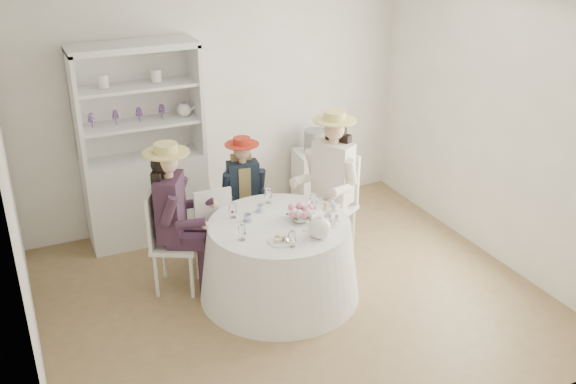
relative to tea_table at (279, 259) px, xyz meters
name	(u,v)px	position (x,y,z in m)	size (l,w,h in m)	color
ground	(292,296)	(0.09, -0.11, -0.37)	(4.50, 4.50, 0.00)	olive
ceiling	(293,4)	(0.09, -0.11, 2.33)	(4.50, 4.50, 0.00)	white
wall_back	(218,104)	(0.09, 1.89, 0.98)	(4.50, 4.50, 0.00)	silver
wall_front	(432,277)	(0.09, -2.11, 0.98)	(4.50, 4.50, 0.00)	silver
wall_left	(14,213)	(-2.16, -0.11, 0.98)	(4.50, 4.50, 0.00)	silver
wall_right	(497,130)	(2.34, -0.11, 0.98)	(4.50, 4.50, 0.00)	silver
tea_table	(279,259)	(0.00, 0.00, 0.00)	(1.51, 1.51, 0.75)	white
hutch	(145,173)	(-0.85, 1.66, 0.39)	(1.30, 0.53, 2.16)	silver
side_table	(315,179)	(1.17, 1.59, -0.02)	(0.46, 0.46, 0.71)	silver
hatbox	(316,141)	(1.17, 1.59, 0.47)	(0.27, 0.27, 0.27)	black
guest_left	(173,210)	(-0.84, 0.50, 0.46)	(0.63, 0.57, 1.48)	silver
guest_mid	(244,187)	(0.03, 0.98, 0.33)	(0.46, 0.48, 1.25)	silver
guest_right	(332,176)	(0.82, 0.53, 0.50)	(0.66, 0.61, 1.55)	silver
spare_chair	(211,226)	(-0.45, 0.66, 0.13)	(0.40, 0.40, 0.94)	silver
teacup_a	(248,218)	(-0.25, 0.15, 0.41)	(0.08, 0.08, 0.06)	white
teacup_b	(260,209)	(-0.07, 0.29, 0.41)	(0.07, 0.07, 0.06)	white
teacup_c	(303,211)	(0.27, 0.06, 0.42)	(0.10, 0.10, 0.08)	white
flower_bowl	(300,219)	(0.19, -0.04, 0.40)	(0.20, 0.20, 0.05)	white
flower_arrangement	(301,211)	(0.20, -0.03, 0.47)	(0.19, 0.19, 0.07)	pink
table_teapot	(320,228)	(0.22, -0.38, 0.47)	(0.28, 0.20, 0.21)	white
sandwich_plate	(282,240)	(-0.11, -0.32, 0.39)	(0.25, 0.25, 0.06)	white
cupcake_stand	(330,216)	(0.43, -0.19, 0.45)	(0.21, 0.21, 0.20)	white
stemware_set	(279,216)	(0.00, 0.00, 0.45)	(0.92, 0.96, 0.15)	white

